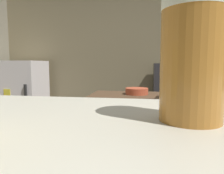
{
  "coord_description": "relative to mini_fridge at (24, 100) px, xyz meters",
  "views": [
    {
      "loc": [
        -0.22,
        -1.21,
        1.16
      ],
      "look_at": [
        -0.3,
        -0.75,
        1.11
      ],
      "focal_mm": 33.97,
      "sensor_mm": 36.0,
      "label": 1
    }
  ],
  "objects": [
    {
      "name": "bottle_vinegar",
      "position": [
        2.59,
        0.13,
        0.67
      ],
      "size": [
        0.08,
        0.08,
        0.27
      ],
      "color": "black",
      "rests_on": "back_shelf"
    },
    {
      "name": "pint_glass_far",
      "position": [
        1.89,
        -2.69,
        0.56
      ],
      "size": [
        0.08,
        0.08,
        0.15
      ],
      "color": "#C07B31",
      "rests_on": "bar_counter"
    },
    {
      "name": "bottle_olive_oil",
      "position": [
        2.41,
        0.21,
        0.63
      ],
      "size": [
        0.05,
        0.05,
        0.18
      ],
      "color": "black",
      "rests_on": "back_shelf"
    },
    {
      "name": "mini_fridge",
      "position": [
        0.0,
        0.0,
        0.0
      ],
      "size": [
        0.58,
        0.58,
        1.21
      ],
      "color": "white",
      "rests_on": "ground"
    },
    {
      "name": "bottle_hot_sauce",
      "position": [
        2.49,
        0.08,
        0.67
      ],
      "size": [
        0.07,
        0.07,
        0.26
      ],
      "color": "black",
      "rests_on": "back_shelf"
    },
    {
      "name": "wall_back",
      "position": [
        2.06,
        0.45,
        0.75
      ],
      "size": [
        5.2,
        0.1,
        2.7
      ],
      "primitive_type": "cube",
      "color": "#8D7E5C",
      "rests_on": "ground"
    },
    {
      "name": "bottle_soy",
      "position": [
        2.16,
        0.2,
        0.63
      ],
      "size": [
        0.06,
        0.06,
        0.17
      ],
      "color": "black",
      "rests_on": "back_shelf"
    },
    {
      "name": "prep_counter",
      "position": [
        2.41,
        -1.19,
        -0.16
      ],
      "size": [
        2.1,
        0.6,
        0.89
      ],
      "primitive_type": "cube",
      "color": "#513926",
      "rests_on": "ground"
    },
    {
      "name": "mixing_bowl",
      "position": [
        1.76,
        -1.1,
        0.32
      ],
      "size": [
        0.2,
        0.2,
        0.06
      ],
      "primitive_type": "cylinder",
      "color": "#C35133",
      "rests_on": "prep_counter"
    },
    {
      "name": "back_shelf",
      "position": [
        2.34,
        0.17,
        -0.02
      ],
      "size": [
        0.77,
        0.36,
        1.17
      ],
      "primitive_type": "cube",
      "color": "#373537",
      "rests_on": "ground"
    }
  ]
}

